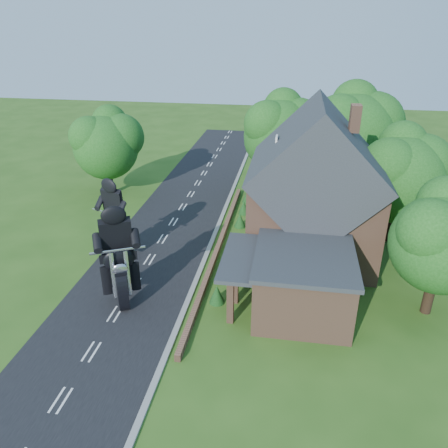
% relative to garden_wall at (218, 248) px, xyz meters
% --- Properties ---
extents(ground, '(120.00, 120.00, 0.00)m').
position_rel_garden_wall_xyz_m(ground, '(-4.30, -5.00, -0.20)').
color(ground, '#2B5116').
rests_on(ground, ground).
extents(road, '(7.00, 80.00, 0.02)m').
position_rel_garden_wall_xyz_m(road, '(-4.30, -5.00, -0.19)').
color(road, black).
rests_on(road, ground).
extents(kerb, '(0.30, 80.00, 0.12)m').
position_rel_garden_wall_xyz_m(kerb, '(-0.65, -5.00, -0.14)').
color(kerb, gray).
rests_on(kerb, ground).
extents(garden_wall, '(0.30, 22.00, 0.40)m').
position_rel_garden_wall_xyz_m(garden_wall, '(0.00, 0.00, 0.00)').
color(garden_wall, brown).
rests_on(garden_wall, ground).
extents(house, '(9.54, 8.64, 10.24)m').
position_rel_garden_wall_xyz_m(house, '(6.19, 1.00, 4.14)').
color(house, brown).
rests_on(house, ground).
extents(annex, '(7.05, 5.94, 3.44)m').
position_rel_garden_wall_xyz_m(annex, '(5.57, -5.80, 1.57)').
color(annex, brown).
rests_on(annex, ground).
extents(tree_house_right, '(6.51, 6.00, 8.40)m').
position_rel_garden_wall_xyz_m(tree_house_right, '(12.35, 3.62, 4.99)').
color(tree_house_right, black).
rests_on(tree_house_right, ground).
extents(tree_behind_house, '(7.81, 7.20, 10.08)m').
position_rel_garden_wall_xyz_m(tree_behind_house, '(9.88, 11.14, 6.03)').
color(tree_behind_house, black).
rests_on(tree_behind_house, ground).
extents(tree_behind_left, '(6.94, 6.40, 9.16)m').
position_rel_garden_wall_xyz_m(tree_behind_left, '(3.86, 12.13, 5.53)').
color(tree_behind_left, black).
rests_on(tree_behind_left, ground).
extents(tree_far_road, '(6.08, 5.60, 7.84)m').
position_rel_garden_wall_xyz_m(tree_far_road, '(-11.16, 9.11, 4.64)').
color(tree_far_road, black).
rests_on(tree_far_road, ground).
extents(shrub_a, '(0.90, 0.90, 1.10)m').
position_rel_garden_wall_xyz_m(shrub_a, '(1.00, -6.00, 0.35)').
color(shrub_a, '#123813').
rests_on(shrub_a, ground).
extents(shrub_b, '(0.90, 0.90, 1.10)m').
position_rel_garden_wall_xyz_m(shrub_b, '(1.00, -3.50, 0.35)').
color(shrub_b, '#123813').
rests_on(shrub_b, ground).
extents(shrub_c, '(0.90, 0.90, 1.10)m').
position_rel_garden_wall_xyz_m(shrub_c, '(1.00, -1.00, 0.35)').
color(shrub_c, '#123813').
rests_on(shrub_c, ground).
extents(shrub_d, '(0.90, 0.90, 1.10)m').
position_rel_garden_wall_xyz_m(shrub_d, '(1.00, 4.00, 0.35)').
color(shrub_d, '#123813').
rests_on(shrub_d, ground).
extents(shrub_e, '(0.90, 0.90, 1.10)m').
position_rel_garden_wall_xyz_m(shrub_e, '(1.00, 6.50, 0.35)').
color(shrub_e, '#123813').
rests_on(shrub_e, ground).
extents(shrub_f, '(0.90, 0.90, 1.10)m').
position_rel_garden_wall_xyz_m(shrub_f, '(1.00, 9.00, 0.35)').
color(shrub_f, '#123813').
rests_on(shrub_f, ground).
extents(motorcycle_lead, '(1.28, 1.95, 1.80)m').
position_rel_garden_wall_xyz_m(motorcycle_lead, '(-4.26, -6.82, 0.70)').
color(motorcycle_lead, black).
rests_on(motorcycle_lead, ground).
extents(motorcycle_follow, '(1.03, 1.86, 1.69)m').
position_rel_garden_wall_xyz_m(motorcycle_follow, '(-6.46, -1.92, 0.64)').
color(motorcycle_follow, black).
rests_on(motorcycle_follow, ground).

